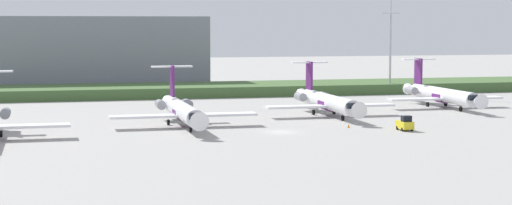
# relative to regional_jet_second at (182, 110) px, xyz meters

# --- Properties ---
(ground_plane) EXTENTS (500.00, 500.00, 0.00)m
(ground_plane) POSITION_rel_regional_jet_second_xyz_m (13.04, 19.06, -2.54)
(ground_plane) COLOR #9E9B96
(grass_berm) EXTENTS (320.00, 20.00, 2.31)m
(grass_berm) POSITION_rel_regional_jet_second_xyz_m (13.04, 57.47, -1.38)
(grass_berm) COLOR #426033
(grass_berm) RESTS_ON ground
(regional_jet_second) EXTENTS (22.81, 31.00, 9.00)m
(regional_jet_second) POSITION_rel_regional_jet_second_xyz_m (0.00, 0.00, 0.00)
(regional_jet_second) COLOR white
(regional_jet_second) RESTS_ON ground
(regional_jet_third) EXTENTS (22.81, 31.00, 9.00)m
(regional_jet_third) POSITION_rel_regional_jet_second_xyz_m (26.91, 9.04, 0.00)
(regional_jet_third) COLOR white
(regional_jet_third) RESTS_ON ground
(regional_jet_fourth) EXTENTS (22.81, 31.00, 9.00)m
(regional_jet_fourth) POSITION_rel_regional_jet_second_xyz_m (52.81, 17.77, 0.00)
(regional_jet_fourth) COLOR white
(regional_jet_fourth) RESTS_ON ground
(antenna_mast) EXTENTS (4.40, 0.50, 28.18)m
(antenna_mast) POSITION_rel_regional_jet_second_xyz_m (56.25, 50.87, 9.08)
(antenna_mast) COLOR #B2B2B7
(antenna_mast) RESTS_ON ground
(distant_hangar) EXTENTS (58.82, 26.67, 17.74)m
(distant_hangar) POSITION_rel_regional_jet_second_xyz_m (-11.28, 84.41, 6.33)
(distant_hangar) COLOR gray
(distant_hangar) RESTS_ON ground
(baggage_tug) EXTENTS (1.72, 3.20, 2.30)m
(baggage_tug) POSITION_rel_regional_jet_second_xyz_m (31.52, -13.62, -1.53)
(baggage_tug) COLOR yellow
(baggage_tug) RESTS_ON ground
(safety_cone_front_marker) EXTENTS (0.44, 0.44, 0.55)m
(safety_cone_front_marker) POSITION_rel_regional_jet_second_xyz_m (24.55, -8.20, -2.26)
(safety_cone_front_marker) COLOR orange
(safety_cone_front_marker) RESTS_ON ground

